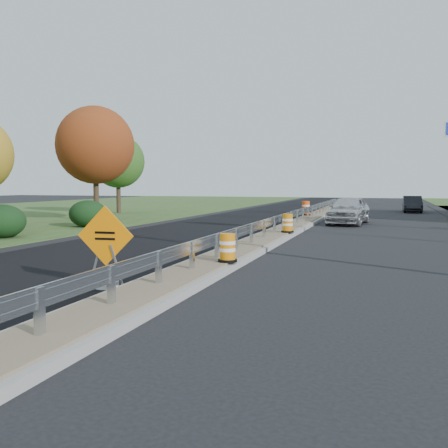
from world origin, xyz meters
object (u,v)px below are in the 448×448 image
(barrel_median_mid, at_px, (288,224))
(car_dark_mid, at_px, (412,204))
(caution_sign, at_px, (106,267))
(barrel_median_near, at_px, (228,248))
(barrel_median_far, at_px, (306,209))
(car_silver, at_px, (349,210))

(barrel_median_mid, distance_m, car_dark_mid, 23.77)
(car_dark_mid, bearing_deg, caution_sign, -103.64)
(barrel_median_mid, xyz_separation_m, car_dark_mid, (6.31, 22.92, 0.06))
(barrel_median_near, xyz_separation_m, barrel_median_mid, (0.00, 8.93, 0.02))
(caution_sign, height_order, barrel_median_near, caution_sign)
(caution_sign, height_order, barrel_median_far, caution_sign)
(barrel_median_near, distance_m, barrel_median_mid, 8.93)
(barrel_median_near, relative_size, barrel_median_mid, 0.96)
(barrel_median_mid, distance_m, car_silver, 8.73)
(barrel_median_far, xyz_separation_m, car_dark_mid, (7.41, 10.49, -0.01))
(barrel_median_near, distance_m, car_silver, 17.54)
(barrel_median_near, distance_m, barrel_median_far, 21.39)
(barrel_median_far, bearing_deg, caution_sign, -91.98)
(caution_sign, bearing_deg, barrel_median_mid, 76.40)
(caution_sign, bearing_deg, car_silver, 74.50)
(caution_sign, xyz_separation_m, barrel_median_far, (0.85, 24.57, 0.21))
(barrel_median_mid, xyz_separation_m, car_silver, (2.07, 8.48, 0.22))
(caution_sign, relative_size, car_dark_mid, 0.46)
(caution_sign, relative_size, barrel_median_far, 1.96)
(barrel_median_mid, xyz_separation_m, barrel_median_far, (-1.10, 12.43, 0.07))
(caution_sign, distance_m, barrel_median_far, 24.58)
(barrel_median_mid, bearing_deg, car_silver, 76.30)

